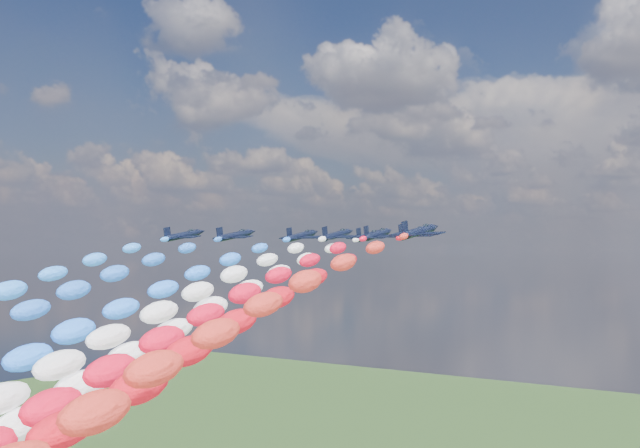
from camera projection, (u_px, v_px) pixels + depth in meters
The scene contains 14 objects.
jet_0 at pixel (183, 235), 161.66m from camera, with size 8.99×12.05×2.66m, color black, non-canonical shape.
jet_1 at pixel (235, 235), 162.22m from camera, with size 8.99×12.05×2.66m, color black, non-canonical shape.
jet_2 at pixel (301, 236), 165.42m from camera, with size 8.99×12.05×2.66m, color black, non-canonical shape.
trail_2 at pixel (51, 367), 114.80m from camera, with size 5.51×117.49×43.44m, color #2975FF, non-canonical shape.
jet_3 at pixel (337, 235), 158.02m from camera, with size 8.99×12.05×2.66m, color black, non-canonical shape.
trail_3 at pixel (86, 375), 107.40m from camera, with size 5.51×117.49×43.44m, color white, non-canonical shape.
jet_4 at pixel (369, 236), 167.20m from camera, with size 8.99×12.05×2.66m, color black, non-canonical shape.
trail_4 at pixel (151, 365), 116.57m from camera, with size 5.51×117.49×43.44m, color white, non-canonical shape.
jet_5 at pixel (377, 235), 153.63m from camera, with size 8.99×12.05×2.66m, color black, non-canonical shape.
trail_5 at pixel (135, 380), 103.01m from camera, with size 5.51×117.49×43.44m, color red, non-canonical shape.
jet_6 at pixel (414, 233), 142.25m from camera, with size 8.99×12.05×2.66m, color black, non-canonical shape.
trail_6 at pixel (162, 396), 91.63m from camera, with size 5.51×117.49×43.44m, color red, non-canonical shape.
jet_7 at pixel (419, 232), 128.08m from camera, with size 8.99×12.05×2.66m, color black, non-canonical shape.
trail_7 at pixel (125, 423), 77.46m from camera, with size 5.51×117.49×43.44m, color red, non-canonical shape.
Camera 1 is at (87.30, -120.80, 89.54)m, focal length 44.73 mm.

